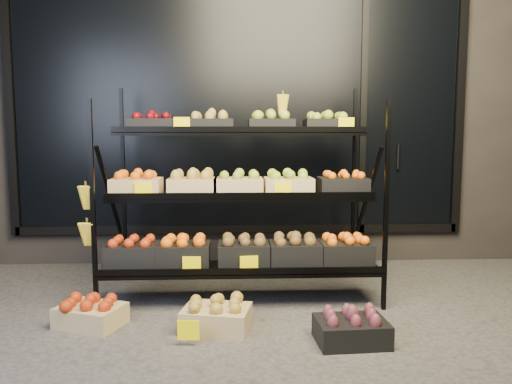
{
  "coord_description": "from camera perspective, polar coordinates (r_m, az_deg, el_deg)",
  "views": [
    {
      "loc": [
        -0.05,
        -3.27,
        1.25
      ],
      "look_at": [
        0.12,
        0.55,
        0.82
      ],
      "focal_mm": 35.0,
      "sensor_mm": 36.0,
      "label": 1
    }
  ],
  "objects": [
    {
      "name": "ground",
      "position": [
        3.5,
        -1.59,
        -14.49
      ],
      "size": [
        24.0,
        24.0,
        0.0
      ],
      "primitive_type": "plane",
      "color": "#514F4C",
      "rests_on": "ground"
    },
    {
      "name": "building",
      "position": [
        5.88,
        -2.06,
        11.28
      ],
      "size": [
        6.0,
        2.08,
        3.5
      ],
      "color": "#2D2826",
      "rests_on": "ground"
    },
    {
      "name": "display_rack",
      "position": [
        3.9,
        -1.95,
        -0.39
      ],
      "size": [
        2.18,
        1.02,
        1.7
      ],
      "color": "black",
      "rests_on": "ground"
    },
    {
      "name": "tag_floor_a",
      "position": [
        3.12,
        -7.73,
        -16.05
      ],
      "size": [
        0.13,
        0.01,
        0.12
      ],
      "primitive_type": "cube",
      "color": "#FFE700",
      "rests_on": "ground"
    },
    {
      "name": "floor_crate_left",
      "position": [
        3.55,
        -18.38,
        -12.88
      ],
      "size": [
        0.48,
        0.42,
        0.2
      ],
      "rotation": [
        0.0,
        0.0,
        -0.37
      ],
      "color": "tan",
      "rests_on": "ground"
    },
    {
      "name": "floor_crate_midright",
      "position": [
        3.33,
        -4.55,
        -13.79
      ],
      "size": [
        0.48,
        0.39,
        0.21
      ],
      "rotation": [
        0.0,
        0.0,
        -0.2
      ],
      "color": "tan",
      "rests_on": "ground"
    },
    {
      "name": "floor_crate_right",
      "position": [
        3.18,
        10.85,
        -14.94
      ],
      "size": [
        0.44,
        0.34,
        0.21
      ],
      "rotation": [
        0.0,
        0.0,
        0.06
      ],
      "color": "black",
      "rests_on": "ground"
    }
  ]
}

